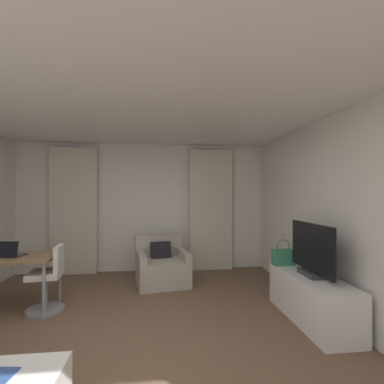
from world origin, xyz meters
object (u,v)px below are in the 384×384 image
Objects in this scene: desk at (9,261)px; laptop at (10,253)px; desk_chair at (49,282)px; armchair at (162,267)px; tv_flatscreen at (312,252)px; handbag_primary at (283,256)px; tv_console at (311,298)px.

laptop reaches higher than desk.
desk_chair is 2.49× the size of laptop.
desk_chair is at bearing -147.28° from armchair.
laptop reaches higher than armchair.
tv_flatscreen is (3.37, -0.70, 0.47)m from desk_chair.
laptop is 0.96× the size of handbag_primary.
laptop is at bearing 169.54° from tv_console.
desk_chair reaches higher than armchair.
laptop is (-0.51, 0.03, 0.39)m from desk_chair.
tv_flatscreen is at bearing -90.00° from tv_console.
laptop is at bearing 169.32° from tv_flatscreen.
desk is at bearing 173.07° from desk_chair.
desk is (-2.06, -0.92, 0.40)m from armchair.
desk_chair is (0.53, -0.06, -0.28)m from desk.
tv_flatscreen is 0.58m from handbag_primary.
desk_chair reaches higher than tv_console.
tv_flatscreen is at bearing -11.10° from desk.
handbag_primary is (1.72, -1.14, 0.41)m from armchair.
laptop is 3.95m from tv_flatscreen.
desk_chair is 3.44m from tv_console.
desk_chair is at bearing 168.50° from tv_console.
armchair is 2.48m from tv_console.
laptop is 3.77m from handbag_primary.
tv_console is at bearing -42.22° from armchair.
tv_flatscreen reaches higher than laptop.
handbag_primary reaches higher than tv_console.
handbag_primary reaches higher than desk_chair.
armchair is 2.81× the size of laptop.
tv_flatscreen reaches higher than tv_console.
handbag_primary reaches higher than desk.
armchair is 2.56m from tv_flatscreen.
armchair is 2.29m from desk.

